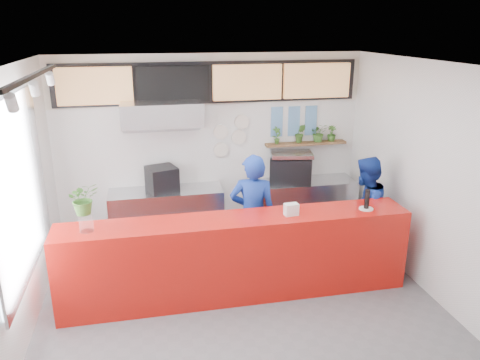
# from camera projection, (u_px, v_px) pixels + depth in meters

# --- Properties ---
(floor) EXTENTS (5.00, 5.00, 0.00)m
(floor) POSITION_uv_depth(u_px,v_px,m) (244.00, 311.00, 5.86)
(floor) COLOR slate
(floor) RESTS_ON ground
(ceiling) EXTENTS (5.00, 5.00, 0.00)m
(ceiling) POSITION_uv_depth(u_px,v_px,m) (244.00, 66.00, 4.91)
(ceiling) COLOR silver
(wall_back) EXTENTS (5.00, 0.00, 5.00)m
(wall_back) POSITION_uv_depth(u_px,v_px,m) (212.00, 147.00, 7.71)
(wall_back) COLOR white
(wall_back) RESTS_ON ground
(wall_left) EXTENTS (0.00, 5.00, 5.00)m
(wall_left) POSITION_uv_depth(u_px,v_px,m) (11.00, 217.00, 4.90)
(wall_left) COLOR white
(wall_left) RESTS_ON ground
(wall_right) EXTENTS (0.00, 5.00, 5.00)m
(wall_right) POSITION_uv_depth(u_px,v_px,m) (438.00, 185.00, 5.87)
(wall_right) COLOR white
(wall_right) RESTS_ON ground
(service_counter) EXTENTS (4.50, 0.60, 1.10)m
(service_counter) POSITION_uv_depth(u_px,v_px,m) (237.00, 257.00, 6.06)
(service_counter) COLOR red
(service_counter) RESTS_ON ground
(cream_band) EXTENTS (5.00, 0.02, 0.80)m
(cream_band) POSITION_uv_depth(u_px,v_px,m) (210.00, 79.00, 7.35)
(cream_band) COLOR beige
(cream_band) RESTS_ON wall_back
(prep_bench) EXTENTS (1.80, 0.60, 0.90)m
(prep_bench) POSITION_uv_depth(u_px,v_px,m) (167.00, 216.00, 7.60)
(prep_bench) COLOR #B2B5BA
(prep_bench) RESTS_ON ground
(panini_oven) EXTENTS (0.54, 0.54, 0.39)m
(panini_oven) POSITION_uv_depth(u_px,v_px,m) (162.00, 179.00, 7.39)
(panini_oven) COLOR black
(panini_oven) RESTS_ON prep_bench
(extraction_hood) EXTENTS (1.20, 0.70, 0.35)m
(extraction_hood) POSITION_uv_depth(u_px,v_px,m) (162.00, 113.00, 7.02)
(extraction_hood) COLOR #B2B5BA
(extraction_hood) RESTS_ON ceiling
(hood_lip) EXTENTS (1.20, 0.69, 0.31)m
(hood_lip) POSITION_uv_depth(u_px,v_px,m) (162.00, 126.00, 7.09)
(hood_lip) COLOR #B2B5BA
(hood_lip) RESTS_ON ceiling
(right_bench) EXTENTS (1.80, 0.60, 0.90)m
(right_bench) POSITION_uv_depth(u_px,v_px,m) (302.00, 206.00, 8.05)
(right_bench) COLOR #B2B5BA
(right_bench) RESTS_ON ground
(espresso_machine) EXTENTS (0.80, 0.68, 0.44)m
(espresso_machine) POSITION_uv_depth(u_px,v_px,m) (291.00, 169.00, 7.80)
(espresso_machine) COLOR black
(espresso_machine) RESTS_ON right_bench
(espresso_tray) EXTENTS (0.75, 0.59, 0.06)m
(espresso_tray) POSITION_uv_depth(u_px,v_px,m) (291.00, 154.00, 7.72)
(espresso_tray) COLOR #B5B9BD
(espresso_tray) RESTS_ON espresso_machine
(herb_shelf) EXTENTS (1.40, 0.18, 0.04)m
(herb_shelf) POSITION_uv_depth(u_px,v_px,m) (306.00, 143.00, 7.93)
(herb_shelf) COLOR brown
(herb_shelf) RESTS_ON wall_back
(menu_board_far_left) EXTENTS (1.10, 0.10, 0.55)m
(menu_board_far_left) POSITION_uv_depth(u_px,v_px,m) (95.00, 86.00, 6.92)
(menu_board_far_left) COLOR tan
(menu_board_far_left) RESTS_ON wall_back
(menu_board_mid_left) EXTENTS (1.10, 0.10, 0.55)m
(menu_board_mid_left) POSITION_uv_depth(u_px,v_px,m) (173.00, 84.00, 7.15)
(menu_board_mid_left) COLOR black
(menu_board_mid_left) RESTS_ON wall_back
(menu_board_mid_right) EXTENTS (1.10, 0.10, 0.55)m
(menu_board_mid_right) POSITION_uv_depth(u_px,v_px,m) (247.00, 82.00, 7.38)
(menu_board_mid_right) COLOR tan
(menu_board_mid_right) RESTS_ON wall_back
(menu_board_far_right) EXTENTS (1.10, 0.10, 0.55)m
(menu_board_far_right) POSITION_uv_depth(u_px,v_px,m) (317.00, 81.00, 7.60)
(menu_board_far_right) COLOR tan
(menu_board_far_right) RESTS_ON wall_back
(soffit) EXTENTS (4.80, 0.04, 0.65)m
(soffit) POSITION_uv_depth(u_px,v_px,m) (211.00, 83.00, 7.34)
(soffit) COLOR black
(soffit) RESTS_ON wall_back
(window_pane) EXTENTS (0.04, 2.20, 1.90)m
(window_pane) POSITION_uv_depth(u_px,v_px,m) (18.00, 189.00, 5.12)
(window_pane) COLOR silver
(window_pane) RESTS_ON wall_left
(window_frame) EXTENTS (0.03, 2.30, 2.00)m
(window_frame) POSITION_uv_depth(u_px,v_px,m) (20.00, 189.00, 5.12)
(window_frame) COLOR #B2B5BA
(window_frame) RESTS_ON wall_left
(track_rail) EXTENTS (0.05, 2.40, 0.04)m
(track_rail) POSITION_uv_depth(u_px,v_px,m) (33.00, 76.00, 4.52)
(track_rail) COLOR black
(track_rail) RESTS_ON ceiling
(dec_plate_a) EXTENTS (0.24, 0.03, 0.24)m
(dec_plate_a) POSITION_uv_depth(u_px,v_px,m) (221.00, 132.00, 7.63)
(dec_plate_a) COLOR silver
(dec_plate_a) RESTS_ON wall_back
(dec_plate_b) EXTENTS (0.24, 0.03, 0.24)m
(dec_plate_b) POSITION_uv_depth(u_px,v_px,m) (239.00, 137.00, 7.72)
(dec_plate_b) COLOR silver
(dec_plate_b) RESTS_ON wall_back
(dec_plate_c) EXTENTS (0.24, 0.03, 0.24)m
(dec_plate_c) POSITION_uv_depth(u_px,v_px,m) (221.00, 150.00, 7.73)
(dec_plate_c) COLOR silver
(dec_plate_c) RESTS_ON wall_back
(dec_plate_d) EXTENTS (0.24, 0.03, 0.24)m
(dec_plate_d) POSITION_uv_depth(u_px,v_px,m) (242.00, 122.00, 7.65)
(dec_plate_d) COLOR silver
(dec_plate_d) RESTS_ON wall_back
(photo_frame_a) EXTENTS (0.20, 0.02, 0.25)m
(photo_frame_a) POSITION_uv_depth(u_px,v_px,m) (277.00, 114.00, 7.75)
(photo_frame_a) COLOR #598CBF
(photo_frame_a) RESTS_ON wall_back
(photo_frame_b) EXTENTS (0.20, 0.02, 0.25)m
(photo_frame_b) POSITION_uv_depth(u_px,v_px,m) (294.00, 114.00, 7.81)
(photo_frame_b) COLOR #598CBF
(photo_frame_b) RESTS_ON wall_back
(photo_frame_c) EXTENTS (0.20, 0.02, 0.25)m
(photo_frame_c) POSITION_uv_depth(u_px,v_px,m) (311.00, 113.00, 7.86)
(photo_frame_c) COLOR #598CBF
(photo_frame_c) RESTS_ON wall_back
(photo_frame_d) EXTENTS (0.20, 0.02, 0.25)m
(photo_frame_d) POSITION_uv_depth(u_px,v_px,m) (277.00, 129.00, 7.83)
(photo_frame_d) COLOR #598CBF
(photo_frame_d) RESTS_ON wall_back
(photo_frame_e) EXTENTS (0.20, 0.02, 0.25)m
(photo_frame_e) POSITION_uv_depth(u_px,v_px,m) (294.00, 128.00, 7.88)
(photo_frame_e) COLOR #598CBF
(photo_frame_e) RESTS_ON wall_back
(photo_frame_f) EXTENTS (0.20, 0.02, 0.25)m
(photo_frame_f) POSITION_uv_depth(u_px,v_px,m) (310.00, 128.00, 7.94)
(photo_frame_f) COLOR #598CBF
(photo_frame_f) RESTS_ON wall_back
(staff_center) EXTENTS (0.73, 0.57, 1.76)m
(staff_center) POSITION_uv_depth(u_px,v_px,m) (253.00, 215.00, 6.53)
(staff_center) COLOR navy
(staff_center) RESTS_ON ground
(staff_right) EXTENTS (1.00, 0.98, 1.63)m
(staff_right) POSITION_uv_depth(u_px,v_px,m) (364.00, 211.00, 6.87)
(staff_right) COLOR navy
(staff_right) RESTS_ON ground
(herb_a) EXTENTS (0.18, 0.15, 0.29)m
(herb_a) POSITION_uv_depth(u_px,v_px,m) (277.00, 135.00, 7.78)
(herb_a) COLOR #386724
(herb_a) RESTS_ON herb_shelf
(herb_b) EXTENTS (0.21, 0.19, 0.32)m
(herb_b) POSITION_uv_depth(u_px,v_px,m) (300.00, 133.00, 7.85)
(herb_b) COLOR #386724
(herb_b) RESTS_ON herb_shelf
(herb_c) EXTENTS (0.31, 0.28, 0.31)m
(herb_c) POSITION_uv_depth(u_px,v_px,m) (319.00, 133.00, 7.92)
(herb_c) COLOR #386724
(herb_c) RESTS_ON herb_shelf
(herb_d) EXTENTS (0.16, 0.15, 0.26)m
(herb_d) POSITION_uv_depth(u_px,v_px,m) (332.00, 133.00, 7.97)
(herb_d) COLOR #386724
(herb_d) RESTS_ON herb_shelf
(glass_vase) EXTENTS (0.18, 0.18, 0.20)m
(glass_vase) POSITION_uv_depth(u_px,v_px,m) (86.00, 223.00, 5.48)
(glass_vase) COLOR white
(glass_vase) RESTS_ON service_counter
(basil_vase) EXTENTS (0.43, 0.40, 0.38)m
(basil_vase) POSITION_uv_depth(u_px,v_px,m) (83.00, 198.00, 5.38)
(basil_vase) COLOR #386724
(basil_vase) RESTS_ON glass_vase
(napkin_holder) EXTENTS (0.19, 0.13, 0.15)m
(napkin_holder) POSITION_uv_depth(u_px,v_px,m) (291.00, 209.00, 5.95)
(napkin_holder) COLOR white
(napkin_holder) RESTS_ON service_counter
(white_plate) EXTENTS (0.23, 0.23, 0.01)m
(white_plate) POSITION_uv_depth(u_px,v_px,m) (366.00, 209.00, 6.16)
(white_plate) COLOR white
(white_plate) RESTS_ON service_counter
(pepper_mill) EXTENTS (0.09, 0.09, 0.26)m
(pepper_mill) POSITION_uv_depth(u_px,v_px,m) (367.00, 199.00, 6.12)
(pepper_mill) COLOR black
(pepper_mill) RESTS_ON white_plate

